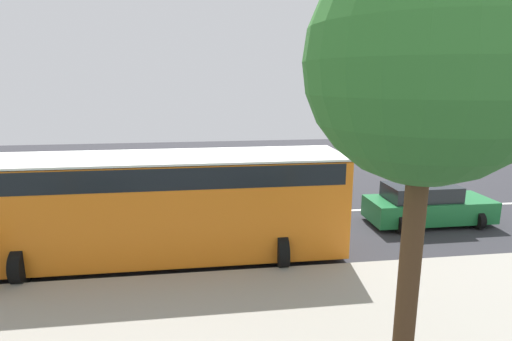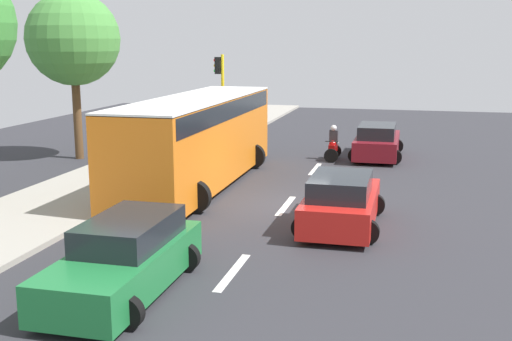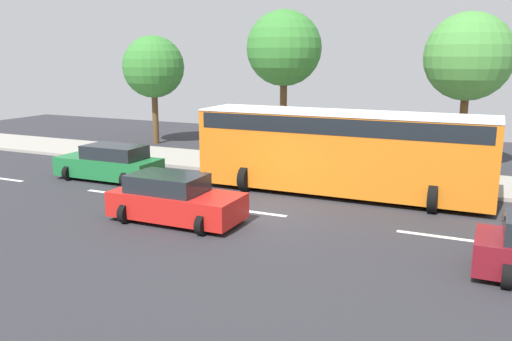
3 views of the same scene
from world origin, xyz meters
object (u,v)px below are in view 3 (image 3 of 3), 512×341
Objects in this scene: car_red at (175,200)px; city_bus at (342,147)px; street_tree_south at (284,49)px; street_tree_north at (153,67)px; car_green at (110,164)px; street_tree_center at (468,57)px; pedestrian_near_signal at (460,167)px.

city_bus reaches higher than car_red.
street_tree_south is 1.17× the size of street_tree_north.
street_tree_north is (1.16, 8.73, -1.00)m from street_tree_south.
car_green is at bearing 100.46° from city_bus.
street_tree_south is at bearing -97.59° from street_tree_north.
street_tree_south is 8.64m from street_tree_center.
street_tree_south is at bearing 96.41° from street_tree_center.
car_red is at bearing -123.32° from car_green.
car_red is 6.87m from city_bus.
street_tree_north reaches higher than city_bus.
city_bus is 4.61m from pedestrian_near_signal.
street_tree_north is at bearing 73.61° from pedestrian_near_signal.
street_tree_north is at bearing 37.13° from car_red.
car_green is 16.61m from street_tree_center.
city_bus is at bearing 114.76° from pedestrian_near_signal.
street_tree_south reaches higher than pedestrian_near_signal.
car_red is 0.67× the size of street_tree_north.
car_green is (3.75, 5.70, 0.00)m from car_red.
street_tree_south is at bearing -32.47° from car_green.
street_tree_north reaches higher than car_green.
street_tree_center is at bearing -90.67° from street_tree_north.
pedestrian_near_signal is at bearing -106.39° from street_tree_north.
car_green is 0.64× the size of street_tree_center.
pedestrian_near_signal is (7.43, -8.05, 0.35)m from car_red.
street_tree_center is (12.40, -7.76, 4.45)m from car_red.
street_tree_center is (4.97, 0.29, 4.10)m from pedestrian_near_signal.
street_tree_north is at bearing 23.43° from car_green.
street_tree_center is at bearing -57.27° from car_green.
city_bus is at bearing 150.82° from street_tree_center.
car_green is 0.72× the size of street_tree_north.
city_bus is at bearing -117.73° from street_tree_north.
car_green is 10.39m from street_tree_north.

